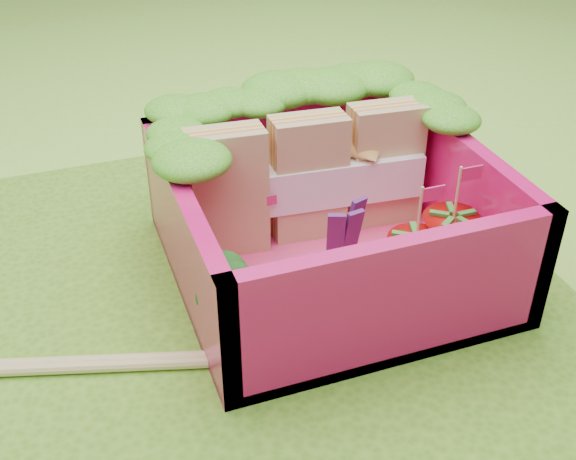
# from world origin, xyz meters

# --- Properties ---
(ground) EXTENTS (14.00, 14.00, 0.00)m
(ground) POSITION_xyz_m (0.00, 0.00, 0.00)
(ground) COLOR #90DB3D
(ground) RESTS_ON ground
(placemat) EXTENTS (2.60, 2.60, 0.03)m
(placemat) POSITION_xyz_m (0.00, 0.00, 0.01)
(placemat) COLOR #538D20
(placemat) RESTS_ON ground
(bento_floor) EXTENTS (1.30, 1.30, 0.05)m
(bento_floor) POSITION_xyz_m (0.36, -0.05, 0.06)
(bento_floor) COLOR #FF4181
(bento_floor) RESTS_ON placemat
(bento_box) EXTENTS (1.30, 1.30, 0.55)m
(bento_box) POSITION_xyz_m (0.36, -0.05, 0.31)
(bento_box) COLOR #D61261
(bento_box) RESTS_ON placemat
(lettuce_ruffle) EXTENTS (1.43, 0.77, 0.11)m
(lettuce_ruffle) POSITION_xyz_m (0.36, 0.42, 0.64)
(lettuce_ruffle) COLOR #197C16
(lettuce_ruffle) RESTS_ON bento_box
(sandwich_stack) EXTENTS (1.08, 0.26, 0.58)m
(sandwich_stack) POSITION_xyz_m (0.37, 0.19, 0.36)
(sandwich_stack) COLOR tan
(sandwich_stack) RESTS_ON bento_floor
(broccoli) EXTENTS (0.34, 0.34, 0.26)m
(broccoli) POSITION_xyz_m (-0.13, -0.32, 0.27)
(broccoli) COLOR #518E45
(broccoli) RESTS_ON bento_floor
(carrot_sticks) EXTENTS (0.14, 0.13, 0.26)m
(carrot_sticks) POSITION_xyz_m (0.11, -0.38, 0.20)
(carrot_sticks) COLOR orange
(carrot_sticks) RESTS_ON bento_floor
(purple_wedges) EXTENTS (0.18, 0.12, 0.38)m
(purple_wedges) POSITION_xyz_m (0.37, -0.20, 0.27)
(purple_wedges) COLOR #451751
(purple_wedges) RESTS_ON bento_floor
(strawberry_left) EXTENTS (0.24, 0.24, 0.48)m
(strawberry_left) POSITION_xyz_m (0.63, -0.33, 0.21)
(strawberry_left) COLOR red
(strawberry_left) RESTS_ON bento_floor
(strawberry_right) EXTENTS (0.26, 0.26, 0.50)m
(strawberry_right) POSITION_xyz_m (0.83, -0.27, 0.21)
(strawberry_right) COLOR red
(strawberry_right) RESTS_ON bento_floor
(snap_peas) EXTENTS (0.67, 0.53, 0.05)m
(snap_peas) POSITION_xyz_m (0.74, -0.28, 0.11)
(snap_peas) COLOR #61AE36
(snap_peas) RESTS_ON bento_floor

